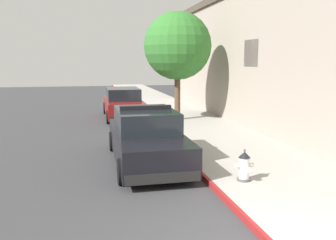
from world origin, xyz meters
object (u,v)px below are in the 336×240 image
object	(u,v)px
police_cruiser	(146,138)
fire_hydrant	(244,166)
parked_car_silver_ahead	(123,104)
street_tree	(178,46)

from	to	relation	value
police_cruiser	fire_hydrant	bearing A→B (deg)	-52.07
police_cruiser	fire_hydrant	world-z (taller)	police_cruiser
parked_car_silver_ahead	street_tree	xyz separation A→B (m)	(2.43, -2.06, 2.92)
parked_car_silver_ahead	fire_hydrant	bearing A→B (deg)	-80.90
fire_hydrant	street_tree	distance (m)	9.68
police_cruiser	parked_car_silver_ahead	bearing A→B (deg)	89.03
police_cruiser	parked_car_silver_ahead	size ratio (longest dim) A/B	1.00
police_cruiser	parked_car_silver_ahead	xyz separation A→B (m)	(0.15, 8.70, -0.00)
parked_car_silver_ahead	fire_hydrant	xyz separation A→B (m)	(1.79, -11.19, -0.25)
police_cruiser	street_tree	bearing A→B (deg)	68.77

